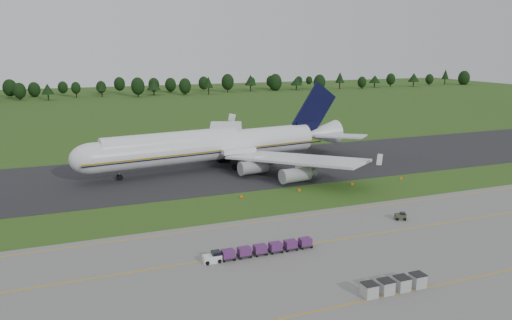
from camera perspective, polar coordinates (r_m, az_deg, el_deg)
name	(u,v)px	position (r m, az deg, el deg)	size (l,w,h in m)	color
ground	(248,204)	(96.44, -0.91, -5.10)	(600.00, 600.00, 0.00)	#2A4C16
apron	(339,280)	(67.89, 9.42, -13.35)	(300.00, 52.00, 0.06)	slate
taxiway	(208,171)	(122.05, -5.49, -1.26)	(300.00, 40.00, 0.08)	black
apron_markings	(314,259)	(73.39, 6.59, -11.13)	(300.00, 30.20, 0.01)	#C7930B
tree_line	(141,86)	(311.60, -13.04, 8.29)	(527.02, 22.39, 11.88)	black
aircraft	(214,145)	(123.78, -4.78, 1.71)	(73.03, 70.38, 20.43)	white
baggage_train	(258,250)	(73.79, 0.23, -10.22)	(16.88, 1.53, 1.47)	silver
utility_cart	(400,217)	(91.61, 16.17, -6.25)	(2.17, 1.79, 1.03)	#343A28
uld_row	(394,285)	(65.98, 15.49, -13.60)	(8.95, 1.75, 1.73)	#A4A4A4
edge_markers	(326,187)	(107.93, 8.05, -3.10)	(39.15, 0.30, 0.60)	#F95F07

